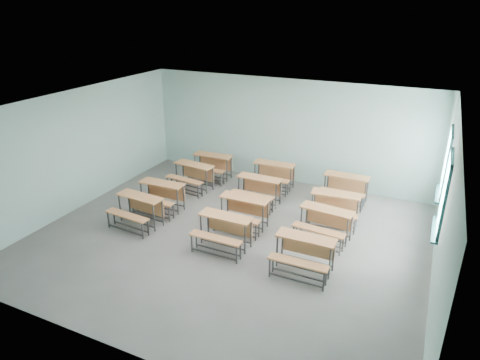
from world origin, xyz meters
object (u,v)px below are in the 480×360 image
(desk_unit_r1c2, at_px, (325,220))
(desk_unit_r2c0, at_px, (192,173))
(desk_unit_r0c0, at_px, (137,207))
(desk_unit_r1c1, at_px, (243,208))
(desk_unit_r0c2, at_px, (304,250))
(desk_unit_r2c1, at_px, (258,187))
(desk_unit_r2c2, at_px, (335,204))
(desk_unit_r3c2, at_px, (345,185))
(desk_unit_r0c1, at_px, (223,227))
(desk_unit_r1c0, at_px, (160,193))
(desk_unit_r3c0, at_px, (211,163))
(desk_unit_r3c1, at_px, (273,172))

(desk_unit_r1c2, bearing_deg, desk_unit_r2c0, 169.90)
(desk_unit_r0c0, xyz_separation_m, desk_unit_r1c1, (2.44, 1.03, 0.00))
(desk_unit_r0c2, relative_size, desk_unit_r2c1, 0.99)
(desk_unit_r0c0, xyz_separation_m, desk_unit_r2c2, (4.46, 2.24, 0.00))
(desk_unit_r0c0, distance_m, desk_unit_r2c0, 2.54)
(desk_unit_r0c0, relative_size, desk_unit_r3c2, 1.05)
(desk_unit_r0c1, distance_m, desk_unit_r3c2, 4.13)
(desk_unit_r1c0, bearing_deg, desk_unit_r3c2, 29.03)
(desk_unit_r1c2, xyz_separation_m, desk_unit_r3c0, (-4.26, 2.25, 0.00))
(desk_unit_r3c2, bearing_deg, desk_unit_r0c2, -89.92)
(desk_unit_r1c2, relative_size, desk_unit_r2c0, 1.00)
(desk_unit_r0c0, distance_m, desk_unit_r1c0, 0.94)
(desk_unit_r1c1, bearing_deg, desk_unit_r1c0, -177.67)
(desk_unit_r1c0, distance_m, desk_unit_r3c1, 3.49)
(desk_unit_r0c1, bearing_deg, desk_unit_r1c1, 91.16)
(desk_unit_r3c1, bearing_deg, desk_unit_r0c0, -123.27)
(desk_unit_r0c2, bearing_deg, desk_unit_r0c1, 175.69)
(desk_unit_r1c1, height_order, desk_unit_r3c0, same)
(desk_unit_r1c1, distance_m, desk_unit_r2c2, 2.36)
(desk_unit_r0c2, bearing_deg, desk_unit_r2c1, 129.33)
(desk_unit_r0c2, xyz_separation_m, desk_unit_r1c1, (-1.95, 1.21, 0.00))
(desk_unit_r1c0, bearing_deg, desk_unit_r3c0, 84.42)
(desk_unit_r1c0, relative_size, desk_unit_r3c1, 1.00)
(desk_unit_r3c0, xyz_separation_m, desk_unit_r3c1, (2.06, 0.11, 0.00))
(desk_unit_r0c1, xyz_separation_m, desk_unit_r2c0, (-2.38, 2.58, 0.00))
(desk_unit_r1c2, relative_size, desk_unit_r2c2, 1.01)
(desk_unit_r3c1, bearing_deg, desk_unit_r2c1, -90.56)
(desk_unit_r2c1, height_order, desk_unit_r3c0, same)
(desk_unit_r2c2, height_order, desk_unit_r3c1, same)
(desk_unit_r0c1, relative_size, desk_unit_r1c2, 0.95)
(desk_unit_r1c0, xyz_separation_m, desk_unit_r3c2, (4.41, 2.64, 0.00))
(desk_unit_r0c2, height_order, desk_unit_r1c1, same)
(desk_unit_r0c0, height_order, desk_unit_r0c1, same)
(desk_unit_r2c1, distance_m, desk_unit_r3c1, 1.23)
(desk_unit_r2c1, bearing_deg, desk_unit_r0c0, -132.18)
(desk_unit_r0c0, distance_m, desk_unit_r2c2, 4.99)
(desk_unit_r0c0, bearing_deg, desk_unit_r1c1, 27.96)
(desk_unit_r2c1, relative_size, desk_unit_r3c1, 1.00)
(desk_unit_r0c0, distance_m, desk_unit_r1c2, 4.63)
(desk_unit_r3c0, bearing_deg, desk_unit_r2c1, -30.02)
(desk_unit_r3c2, bearing_deg, desk_unit_r3c1, 179.32)
(desk_unit_r1c0, relative_size, desk_unit_r1c2, 0.96)
(desk_unit_r2c2, distance_m, desk_unit_r3c2, 1.33)
(desk_unit_r1c0, height_order, desk_unit_r1c1, same)
(desk_unit_r0c0, distance_m, desk_unit_r0c2, 4.40)
(desk_unit_r0c0, bearing_deg, desk_unit_r0c1, 4.14)
(desk_unit_r1c0, distance_m, desk_unit_r3c2, 5.14)
(desk_unit_r1c2, bearing_deg, desk_unit_r0c0, -158.04)
(desk_unit_r2c2, bearing_deg, desk_unit_r1c0, -168.59)
(desk_unit_r0c0, relative_size, desk_unit_r1c2, 0.99)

